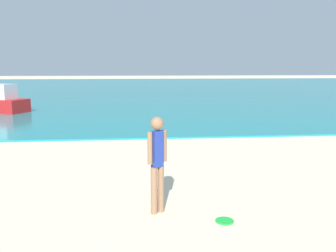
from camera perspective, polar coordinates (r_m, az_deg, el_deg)
water at (r=42.12m, az=-4.10°, el=6.07°), size 160.00×60.00×0.06m
person_standing at (r=6.01m, az=-1.70°, el=-5.24°), size 0.33×0.25×1.65m
frisbee at (r=6.03m, az=8.94°, el=-14.63°), size 0.29×0.29×0.03m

